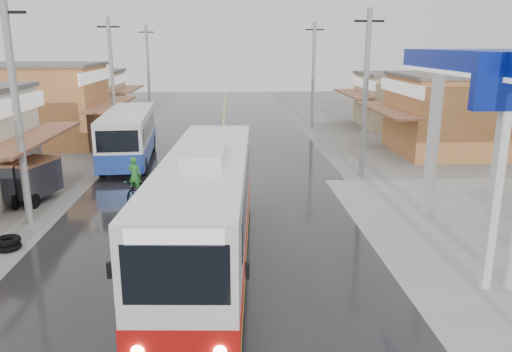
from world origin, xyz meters
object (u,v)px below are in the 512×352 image
Objects in this scene: tricycle_near at (33,178)px; tyre_stack at (8,243)px; cyclist at (136,186)px; second_bus at (129,135)px; tricycle_far at (2,179)px; coach_bus at (207,208)px.

tricycle_near is 3.22× the size of tyre_stack.
second_bus is at bearing 116.11° from cyclist.
tricycle_near is at bearing 4.43° from tricycle_far.
tricycle_far reaches higher than tricycle_near.
tyre_stack is at bearing -62.69° from tricycle_near.
cyclist is 4.27m from tricycle_near.
tricycle_near reaches higher than tyre_stack.
cyclist is (-3.23, 6.25, -1.08)m from coach_bus.
tricycle_near is at bearing -168.92° from cyclist.
cyclist is at bearing 120.80° from coach_bus.
tricycle_far is (-3.82, -7.11, -0.47)m from second_bus.
cyclist is 5.41m from tricycle_far.
cyclist is 0.79× the size of tricycle_far.
coach_bus is 9.89m from tricycle_near.
tyre_stack is (-3.21, -5.01, -0.42)m from cyclist.
second_bus reaches higher than tricycle_near.
coach_bus is 4.74× the size of tricycle_far.
cyclist is 0.73× the size of tricycle_near.
second_bus is (-4.80, 13.28, -0.18)m from coach_bus.
second_bus is 7.26m from cyclist.
coach_bus is 4.39× the size of tricycle_near.
tricycle_far is at bearing -165.55° from cyclist.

